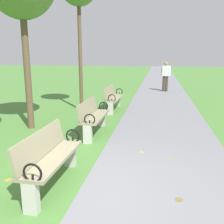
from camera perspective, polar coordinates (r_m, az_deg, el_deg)
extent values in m
plane|color=#4C7F38|center=(4.15, -7.32, -17.17)|extent=(80.00, 80.00, 0.00)
cube|color=slate|center=(21.51, 10.78, 7.21)|extent=(2.64, 44.00, 0.02)
cube|color=gray|center=(4.18, -13.06, -9.95)|extent=(0.46, 1.61, 0.05)
cube|color=gray|center=(4.17, -15.62, -6.80)|extent=(0.14, 1.60, 0.40)
cube|color=#B7B5AD|center=(3.70, -17.69, -17.76)|extent=(0.20, 0.12, 0.45)
cube|color=#B7B5AD|center=(4.90, -9.38, -9.42)|extent=(0.20, 0.12, 0.45)
torus|color=black|center=(3.49, -17.38, -12.91)|extent=(0.27, 0.03, 0.27)
cylinder|color=black|center=(3.52, -17.29, -14.09)|extent=(0.03, 0.03, 0.12)
torus|color=black|center=(4.77, -8.78, -5.34)|extent=(0.27, 0.03, 0.27)
cylinder|color=black|center=(4.80, -8.75, -6.25)|extent=(0.03, 0.03, 0.12)
cube|color=gray|center=(6.66, -3.78, -0.98)|extent=(0.44, 1.60, 0.05)
cube|color=gray|center=(6.66, -5.40, 0.97)|extent=(0.13, 1.60, 0.40)
cube|color=#B7B5AD|center=(6.04, -5.46, -4.95)|extent=(0.20, 0.12, 0.45)
cube|color=#B7B5AD|center=(7.42, -2.36, -1.50)|extent=(0.20, 0.12, 0.45)
torus|color=black|center=(5.91, -5.03, -1.67)|extent=(0.27, 0.03, 0.27)
cylinder|color=black|center=(5.93, -5.02, -2.42)|extent=(0.03, 0.03, 0.12)
torus|color=black|center=(7.35, -1.90, 1.27)|extent=(0.27, 0.03, 0.27)
cylinder|color=black|center=(7.36, -1.89, 0.66)|extent=(0.03, 0.03, 0.12)
cube|color=gray|center=(9.48, 0.50, 3.22)|extent=(0.47, 1.61, 0.05)
cube|color=gray|center=(9.48, -0.63, 4.60)|extent=(0.15, 1.60, 0.40)
cube|color=#B7B5AD|center=(8.81, -0.39, 0.82)|extent=(0.20, 0.12, 0.45)
cube|color=#B7B5AD|center=(10.24, 1.26, 2.53)|extent=(0.20, 0.12, 0.45)
torus|color=black|center=(8.71, -0.04, 3.13)|extent=(0.27, 0.03, 0.27)
cylinder|color=black|center=(8.73, -0.04, 2.61)|extent=(0.03, 0.03, 0.12)
torus|color=black|center=(10.19, 1.63, 4.56)|extent=(0.27, 0.03, 0.27)
cylinder|color=black|center=(10.20, 1.62, 4.11)|extent=(0.03, 0.03, 0.12)
cylinder|color=brown|center=(7.39, -18.45, 8.97)|extent=(0.18, 0.18, 3.29)
cylinder|color=brown|center=(9.41, -7.11, 12.18)|extent=(0.13, 0.13, 3.93)
cylinder|color=#3D3328|center=(14.52, 12.11, 6.21)|extent=(0.14, 0.14, 0.85)
cylinder|color=#3D3328|center=(14.55, 11.49, 6.25)|extent=(0.14, 0.14, 0.85)
cube|color=white|center=(14.47, 11.93, 9.01)|extent=(0.38, 0.28, 0.56)
sphere|color=#9E7051|center=(14.45, 12.00, 10.55)|extent=(0.20, 0.20, 0.20)
cylinder|color=white|center=(14.43, 12.80, 8.96)|extent=(0.09, 0.09, 0.52)
cylinder|color=white|center=(14.51, 11.06, 9.05)|extent=(0.09, 0.09, 0.52)
cylinder|color=#93511E|center=(7.11, -16.72, -4.56)|extent=(0.15, 0.15, 0.00)
cylinder|color=gold|center=(10.96, 1.66, 2.04)|extent=(0.11, 0.11, 0.00)
cylinder|color=brown|center=(4.00, 14.79, -18.44)|extent=(0.14, 0.14, 0.00)
cylinder|color=#BC842D|center=(4.76, -22.26, -13.89)|extent=(0.11, 0.11, 0.00)
cylinder|color=#AD6B23|center=(7.95, -15.92, -2.68)|extent=(0.11, 0.11, 0.00)
cylinder|color=#AD6B23|center=(5.81, -11.63, -8.24)|extent=(0.09, 0.09, 0.00)
cylinder|color=#93511E|center=(7.25, -4.63, -3.72)|extent=(0.13, 0.13, 0.00)
cylinder|color=#93511E|center=(11.69, 11.48, 2.57)|extent=(0.08, 0.08, 0.00)
cylinder|color=#BC842D|center=(5.13, -13.94, -11.31)|extent=(0.11, 0.11, 0.00)
cylinder|color=gold|center=(7.31, -12.38, -3.84)|extent=(0.09, 0.09, 0.00)
cylinder|color=brown|center=(8.45, -2.03, -1.25)|extent=(0.08, 0.08, 0.00)
cylinder|color=#BC842D|center=(5.27, 13.05, -10.34)|extent=(0.08, 0.08, 0.00)
cylinder|color=gold|center=(5.53, 6.61, -8.93)|extent=(0.10, 0.10, 0.00)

